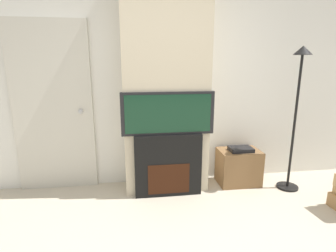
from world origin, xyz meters
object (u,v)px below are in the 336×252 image
Objects in this scene: television at (168,113)px; media_stand at (238,166)px; floor_lamp at (297,99)px; fireplace at (168,165)px.

television reaches higher than media_stand.
floor_lamp is 1.10m from media_stand.
media_stand is (-0.58, 0.22, -0.91)m from floor_lamp.
television is 0.61× the size of floor_lamp.
fireplace is 0.75× the size of television.
floor_lamp reaches higher than media_stand.
media_stand is (0.96, 0.17, -0.76)m from television.
television is 1.24m from media_stand.
television is (0.00, -0.00, 0.63)m from fireplace.
television is 2.02× the size of media_stand.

